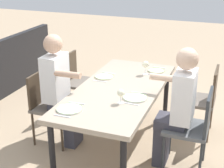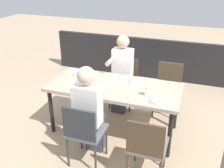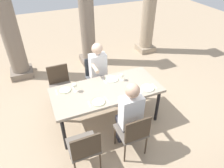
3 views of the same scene
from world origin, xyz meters
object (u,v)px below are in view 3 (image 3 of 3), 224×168
object	(u,v)px
chair_west_north	(60,84)
plate_2	(112,79)
chair_mid_south	(133,132)
stone_column_near	(8,26)
chair_mid_north	(97,75)
diner_man_white	(129,114)
plate_0	(65,90)
plate_3	(147,88)
wine_glass_2	(122,76)
plate_1	(98,102)
chair_west_south	(84,148)
dining_table	(107,92)
wine_glass_0	(75,85)
diner_woman_green	(99,72)
stone_column_far	(150,4)
stone_column_centre	(86,12)

from	to	relation	value
chair_west_north	plate_2	xyz separation A→B (m)	(0.89, -0.61, 0.26)
chair_mid_south	stone_column_near	xyz separation A→B (m)	(-1.54, 3.26, 0.82)
chair_mid_north	diner_man_white	bearing A→B (deg)	-89.89
plate_0	plate_3	bearing A→B (deg)	-20.55
wine_glass_2	plate_1	bearing A→B (deg)	-145.69
chair_west_north	chair_west_south	world-z (taller)	chair_west_north
chair_west_south	wine_glass_2	bearing A→B (deg)	43.55
dining_table	chair_west_south	world-z (taller)	chair_west_south
stone_column_near	wine_glass_0	xyz separation A→B (m)	(0.91, -2.25, -0.43)
diner_woman_green	stone_column_far	distance (m)	2.88
dining_table	chair_mid_north	xyz separation A→B (m)	(0.10, 0.86, -0.18)
plate_0	plate_3	size ratio (longest dim) A/B	0.84
dining_table	chair_west_south	bearing A→B (deg)	-128.76
dining_table	diner_woman_green	bearing A→B (deg)	81.40
chair_mid_south	plate_2	xyz separation A→B (m)	(0.10, 1.10, 0.27)
stone_column_centre	stone_column_far	size ratio (longest dim) A/B	0.99
plate_1	wine_glass_2	world-z (taller)	wine_glass_2
wine_glass_0	plate_3	xyz separation A→B (m)	(1.21, -0.41, -0.12)
chair_mid_north	plate_3	xyz separation A→B (m)	(0.58, -1.11, 0.25)
wine_glass_2	chair_mid_north	bearing A→B (deg)	110.59
chair_west_north	stone_column_near	distance (m)	1.90
stone_column_near	plate_2	xyz separation A→B (m)	(1.65, -2.15, -0.55)
diner_man_white	chair_mid_north	bearing A→B (deg)	90.11
chair_mid_south	stone_column_centre	bearing A→B (deg)	84.44
plate_2	chair_west_south	bearing A→B (deg)	-129.00
plate_0	plate_1	xyz separation A→B (m)	(0.43, -0.53, -0.00)
plate_2	diner_woman_green	bearing A→B (deg)	104.34
chair_mid_south	diner_man_white	size ratio (longest dim) A/B	0.64
chair_mid_north	plate_1	size ratio (longest dim) A/B	3.86
plate_3	plate_0	bearing A→B (deg)	159.45
chair_mid_south	wine_glass_2	world-z (taller)	wine_glass_2
stone_column_near	stone_column_centre	bearing A→B (deg)	-0.00
stone_column_near	chair_west_north	bearing A→B (deg)	-64.03
chair_west_south	plate_0	distance (m)	1.14
chair_mid_south	plate_1	bearing A→B (deg)	121.87
stone_column_near	wine_glass_0	distance (m)	2.46
diner_man_white	wine_glass_2	world-z (taller)	diner_man_white
chair_west_south	wine_glass_2	world-z (taller)	wine_glass_2
chair_west_north	wine_glass_2	bearing A→B (deg)	-33.85
stone_column_near	plate_2	bearing A→B (deg)	-52.61
chair_west_north	diner_woman_green	bearing A→B (deg)	-13.50
dining_table	plate_2	world-z (taller)	plate_2
diner_woman_green	plate_1	xyz separation A→B (m)	(-0.36, -0.94, 0.06)
plate_3	wine_glass_2	bearing A→B (deg)	127.53
chair_west_south	stone_column_near	world-z (taller)	stone_column_near
chair_mid_north	stone_column_centre	bearing A→B (deg)	78.41
diner_man_white	wine_glass_2	size ratio (longest dim) A/B	9.06
chair_west_north	chair_mid_north	world-z (taller)	chair_mid_north
plate_1	chair_west_north	bearing A→B (deg)	110.76
stone_column_far	wine_glass_2	world-z (taller)	stone_column_far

